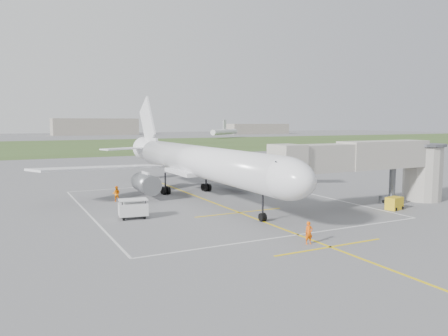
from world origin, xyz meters
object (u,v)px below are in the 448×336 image
jet_bridge (378,163)px  gpu_unit (394,203)px  baggage_cart (133,209)px  ramp_worker_wing (116,194)px  airliner (197,162)px  ramp_worker_nose (309,233)px

jet_bridge → gpu_unit: jet_bridge is taller
baggage_cart → ramp_worker_wing: baggage_cart is taller
airliner → ramp_worker_wing: (-9.78, 1.37, -3.48)m
jet_bridge → gpu_unit: size_ratio=11.75×
jet_bridge → baggage_cart: bearing=167.7°
gpu_unit → ramp_worker_nose: (-16.40, -6.47, 0.21)m
ramp_worker_nose → gpu_unit: bearing=30.6°
gpu_unit → baggage_cart: 27.26m
baggage_cart → ramp_worker_nose: (9.55, -14.82, -0.10)m
ramp_worker_nose → baggage_cart: bearing=131.9°
jet_bridge → baggage_cart: 27.09m
airliner → gpu_unit: airliner is taller
jet_bridge → ramp_worker_nose: size_ratio=13.39×
airliner → ramp_worker_nose: airliner is taller
jet_bridge → gpu_unit: (-0.26, -2.65, -4.08)m
ramp_worker_wing → airliner: bearing=-166.7°
airliner → ramp_worker_wing: size_ratio=25.54×
gpu_unit → ramp_worker_nose: bearing=-169.9°
gpu_unit → baggage_cart: (-25.95, 8.35, 0.31)m
airliner → gpu_unit: 23.21m
gpu_unit → ramp_worker_nose: 17.64m
airliner → ramp_worker_wing: 10.47m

